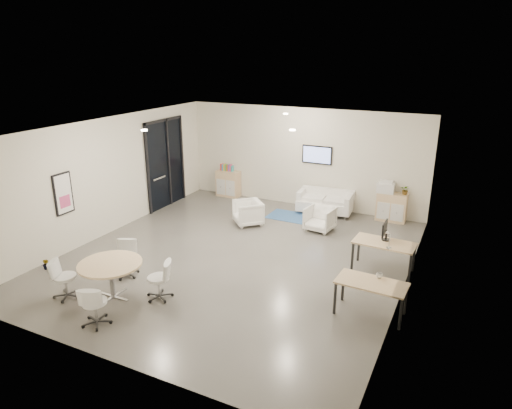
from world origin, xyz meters
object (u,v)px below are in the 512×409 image
at_px(sideboard_right, 391,207).
at_px(round_table, 110,267).
at_px(loveseat, 325,202).
at_px(desk_front, 371,286).
at_px(armchair_left, 248,212).
at_px(desk_rear, 384,245).
at_px(sideboard_left, 228,184).
at_px(armchair_right, 320,218).

xyz_separation_m(sideboard_right, round_table, (-4.34, -7.16, 0.27)).
relative_size(loveseat, desk_front, 1.29).
height_order(desk_front, round_table, round_table).
bearing_deg(desk_front, sideboard_right, 99.17).
bearing_deg(armchair_left, desk_rear, 28.61).
relative_size(sideboard_left, desk_front, 0.67).
xyz_separation_m(armchair_left, desk_rear, (4.19, -1.31, 0.25)).
height_order(loveseat, desk_front, loveseat).
height_order(sideboard_left, desk_front, sideboard_left).
height_order(sideboard_left, armchair_left, sideboard_left).
bearing_deg(desk_rear, armchair_left, 165.64).
distance_m(sideboard_right, desk_front, 5.49).
distance_m(loveseat, desk_rear, 4.10).
relative_size(armchair_right, desk_front, 0.56).
distance_m(desk_front, round_table, 5.23).
distance_m(armchair_left, desk_front, 5.45).
relative_size(loveseat, armchair_right, 2.30).
bearing_deg(desk_rear, desk_front, -82.65).
height_order(sideboard_left, sideboard_right, sideboard_left).
xyz_separation_m(loveseat, round_table, (-2.34, -6.97, 0.36)).
bearing_deg(desk_front, sideboard_left, 141.63).
xyz_separation_m(armchair_right, round_table, (-2.66, -5.47, 0.32)).
xyz_separation_m(loveseat, armchair_left, (-1.74, -1.97, 0.05)).
bearing_deg(armchair_left, round_table, -50.89).
bearing_deg(sideboard_left, round_table, -79.98).
distance_m(desk_rear, round_table, 6.05).
xyz_separation_m(loveseat, armchair_right, (0.32, -1.49, 0.04)).
bearing_deg(sideboard_left, armchair_right, -23.19).
bearing_deg(round_table, armchair_right, 64.06).
xyz_separation_m(armchair_right, desk_rear, (2.13, -1.78, 0.27)).
bearing_deg(armchair_right, desk_rear, -33.03).
relative_size(sideboard_left, armchair_right, 1.20).
distance_m(sideboard_right, armchair_left, 4.32).
xyz_separation_m(armchair_right, desk_front, (2.28, -3.77, 0.24)).
distance_m(armchair_right, desk_front, 4.41).
bearing_deg(round_table, loveseat, 71.42).
bearing_deg(loveseat, desk_rear, -58.12).
relative_size(sideboard_right, armchair_right, 1.14).
distance_m(armchair_right, round_table, 6.09).
relative_size(loveseat, round_table, 1.36).
height_order(armchair_left, desk_front, armchair_left).
height_order(sideboard_left, loveseat, sideboard_left).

